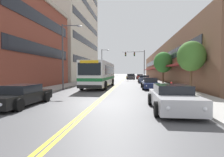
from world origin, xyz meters
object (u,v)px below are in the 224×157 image
Objects in this scene: street_lamp_left_far at (103,62)px; city_bus at (100,73)px; car_silver_parked_right_foreground at (172,98)px; street_lamp_left_near at (66,51)px; street_tree_right_mid at (163,62)px; car_navy_parked_right_far at (150,84)px; street_tree_right_near at (191,56)px; car_charcoal_moving_third at (133,75)px; fire_hydrant at (171,87)px; traffic_signal_mast at (137,59)px; car_red_parked_right_end at (140,77)px; car_black_parked_left_mid at (20,96)px; car_beige_moving_lead at (130,76)px; car_white_parked_left_near at (99,79)px; car_dark_grey_moving_second at (131,77)px; car_slate_blue_parked_right_mid at (144,79)px.

city_bus is at bearing -81.38° from street_lamp_left_far.
street_lamp_left_near reaches higher than car_silver_parked_right_foreground.
street_tree_right_mid is at bearing -46.63° from street_lamp_left_far.
city_bus reaches higher than car_silver_parked_right_foreground.
car_navy_parked_right_far is at bearing 89.80° from car_silver_parked_right_foreground.
city_bus is 11.28m from street_tree_right_near.
street_lamp_left_far is (-7.49, -26.21, 3.90)m from car_charcoal_moving_third.
street_tree_right_near reaches higher than car_charcoal_moving_third.
fire_hydrant is (-1.54, 0.75, -2.79)m from street_tree_right_near.
traffic_signal_mast reaches higher than car_silver_parked_right_foreground.
car_red_parked_right_end is (0.08, 27.97, 0.03)m from car_navy_parked_right_far.
car_black_parked_left_mid is 1.12× the size of car_beige_moving_lead.
car_silver_parked_right_foreground is 0.96× the size of car_navy_parked_right_far.
traffic_signal_mast is (5.37, 20.93, 3.34)m from city_bus.
street_lamp_left_near reaches higher than street_tree_right_near.
car_navy_parked_right_far is 24.59m from street_lamp_left_far.
fire_hydrant is at bearing -66.84° from car_navy_parked_right_far.
car_red_parked_right_end is at bearing 58.86° from car_white_parked_left_near.
street_lamp_left_near is (-8.43, -24.94, -0.84)m from traffic_signal_mast.
car_red_parked_right_end is (8.68, 39.32, 0.06)m from car_black_parked_left_mid.
fire_hydrant is at bearing -87.25° from car_red_parked_right_end.
fire_hydrant is at bearing -84.59° from traffic_signal_mast.
car_dark_grey_moving_second is 22.47m from car_charcoal_moving_third.
car_silver_parked_right_foreground is 8.08m from fire_hydrant.
street_lamp_left_near is at bearing -92.04° from car_white_parked_left_near.
car_navy_parked_right_far is at bearing -56.77° from car_white_parked_left_near.
car_charcoal_moving_third is at bearing 92.95° from car_slate_blue_parked_right_mid.
car_beige_moving_lead is 24.96m from street_tree_right_mid.
street_lamp_left_far reaches higher than street_tree_right_mid.
car_dark_grey_moving_second is (-2.45, 15.36, -0.01)m from car_slate_blue_parked_right_mid.
car_beige_moving_lead is (-2.80, 33.27, 0.03)m from car_navy_parked_right_far.
car_charcoal_moving_third is at bearing 91.78° from car_silver_parked_right_foreground.
car_red_parked_right_end is 0.62× the size of traffic_signal_mast.
street_lamp_left_far is at bearing 90.21° from street_lamp_left_near.
car_navy_parked_right_far is at bearing -90.20° from car_slate_blue_parked_right_mid.
car_black_parked_left_mid is 1.05× the size of car_charcoal_moving_third.
fire_hydrant is at bearing 78.26° from car_silver_parked_right_foreground.
car_dark_grey_moving_second reaches higher than car_white_parked_left_near.
car_silver_parked_right_foreground is at bearing -2.03° from car_black_parked_left_mid.
car_charcoal_moving_third is 27.54m from street_lamp_left_far.
car_silver_parked_right_foreground is 1.02× the size of street_tree_right_near.
car_white_parked_left_near is 20.78m from car_beige_moving_lead.
car_red_parked_right_end is 6.03m from car_beige_moving_lead.
car_navy_parked_right_far is 0.67× the size of traffic_signal_mast.
street_lamp_left_far reaches higher than car_red_parked_right_end.
traffic_signal_mast is (7.71, 33.85, 4.55)m from car_black_parked_left_mid.
car_white_parked_left_near is at bearing 109.20° from car_silver_parked_right_foreground.
street_tree_right_near reaches higher than car_beige_moving_lead.
traffic_signal_mast is 8.54m from street_lamp_left_far.
street_tree_right_mid reaches higher than car_beige_moving_lead.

